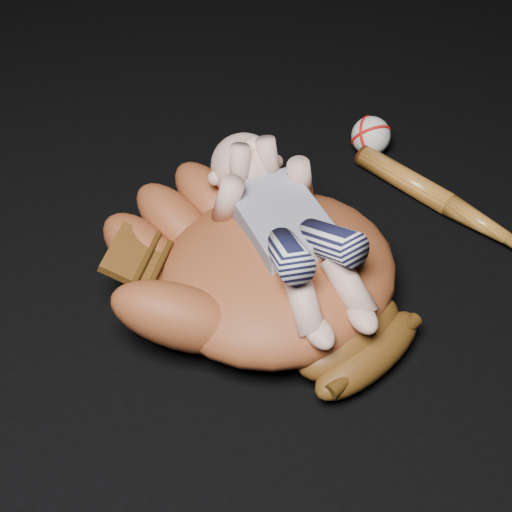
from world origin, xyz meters
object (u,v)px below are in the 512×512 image
Objects in this scene: baseball_bat at (461,212)px; baseball at (371,136)px; baseball_glove at (278,264)px; newborn_baby at (291,228)px.

baseball reaches higher than baseball_bat.
baseball_bat is 5.94× the size of baseball.
baseball_glove is 0.42m from baseball.
newborn_baby reaches higher than baseball.
newborn_baby is at bearing 174.42° from baseball_bat.
baseball_bat is at bearing -91.38° from baseball.
newborn_baby reaches higher than baseball_bat.
baseball_bat is (0.33, -0.03, -0.12)m from newborn_baby.
baseball_bat is at bearing -13.47° from baseball_glove.
baseball_bat is (0.36, -0.03, -0.06)m from baseball_glove.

